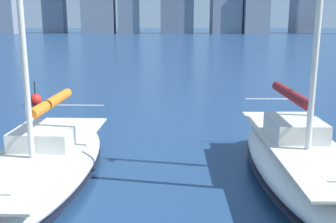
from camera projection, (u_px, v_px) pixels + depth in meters
sailboat_maroon at (298, 160)px, 11.44m from camera, size 2.85×8.90×12.20m
sailboat_orange at (42, 163)px, 11.59m from camera, size 3.55×9.08×11.83m
channel_buoy at (35, 100)px, 22.36m from camera, size 0.70×0.70×1.40m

